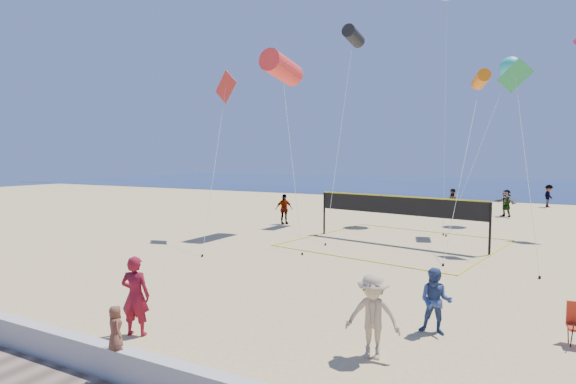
% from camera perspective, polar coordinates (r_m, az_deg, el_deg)
% --- Properties ---
extents(ground, '(120.00, 120.00, 0.00)m').
position_cam_1_polar(ground, '(10.61, 0.59, -18.50)').
color(ground, tan).
rests_on(ground, ground).
extents(ocean, '(140.00, 50.00, 0.03)m').
position_cam_1_polar(ocean, '(70.96, 23.96, 0.73)').
color(ocean, '#111F50').
rests_on(ocean, ground).
extents(woman, '(0.79, 0.64, 1.87)m').
position_cam_1_polar(woman, '(11.24, -18.81, -12.36)').
color(woman, maroon).
rests_on(woman, ground).
extents(toddler, '(0.48, 0.43, 0.82)m').
position_cam_1_polar(toddler, '(9.18, -21.07, -15.77)').
color(toddler, brown).
rests_on(toddler, seawall).
extents(bystander_a, '(0.77, 0.61, 1.56)m').
position_cam_1_polar(bystander_a, '(11.32, 18.23, -13.03)').
color(bystander_a, navy).
rests_on(bystander_a, ground).
extents(bystander_b, '(1.21, 0.79, 1.76)m').
position_cam_1_polar(bystander_b, '(9.72, 10.72, -15.23)').
color(bystander_b, tan).
rests_on(bystander_b, ground).
extents(far_person_0, '(1.07, 1.12, 1.87)m').
position_cam_1_polar(far_person_0, '(27.76, -0.52, -2.18)').
color(far_person_0, gray).
rests_on(far_person_0, ground).
extents(far_person_1, '(1.73, 1.51, 1.89)m').
position_cam_1_polar(far_person_1, '(34.74, 25.96, -1.28)').
color(far_person_1, gray).
rests_on(far_person_1, ground).
extents(far_person_3, '(1.00, 0.83, 1.85)m').
position_cam_1_polar(far_person_3, '(34.71, 20.24, -1.14)').
color(far_person_3, gray).
rests_on(far_person_3, ground).
extents(far_person_4, '(1.08, 1.38, 1.87)m').
position_cam_1_polar(far_person_4, '(42.84, 30.20, -0.44)').
color(far_person_4, gray).
rests_on(far_person_4, ground).
extents(volleyball_net, '(10.11, 9.99, 2.30)m').
position_cam_1_polar(volleyball_net, '(22.12, 13.70, -2.35)').
color(volleyball_net, black).
rests_on(volleyball_net, ground).
extents(kite_0, '(4.18, 6.23, 9.72)m').
position_cam_1_polar(kite_0, '(25.01, -0.80, 15.48)').
color(kite_0, '#F8332E').
rests_on(kite_0, ground).
extents(kite_1, '(1.99, 8.94, 12.19)m').
position_cam_1_polar(kite_1, '(29.76, 8.31, 18.98)').
color(kite_1, black).
rests_on(kite_1, ground).
extents(kite_2, '(1.11, 9.25, 8.67)m').
position_cam_1_polar(kite_2, '(26.32, 23.29, 12.97)').
color(kite_2, orange).
rests_on(kite_2, ground).
extents(kite_3, '(2.71, 4.69, 8.53)m').
position_cam_1_polar(kite_3, '(23.35, -8.03, 12.20)').
color(kite_3, red).
rests_on(kite_3, ground).
extents(kite_4, '(1.85, 4.98, 8.39)m').
position_cam_1_polar(kite_4, '(21.98, 27.03, 11.89)').
color(kite_4, green).
rests_on(kite_4, ground).
extents(kite_7, '(3.26, 7.73, 10.33)m').
position_cam_1_polar(kite_7, '(31.89, 26.42, 13.95)').
color(kite_7, '#2CBDB8').
rests_on(kite_7, ground).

